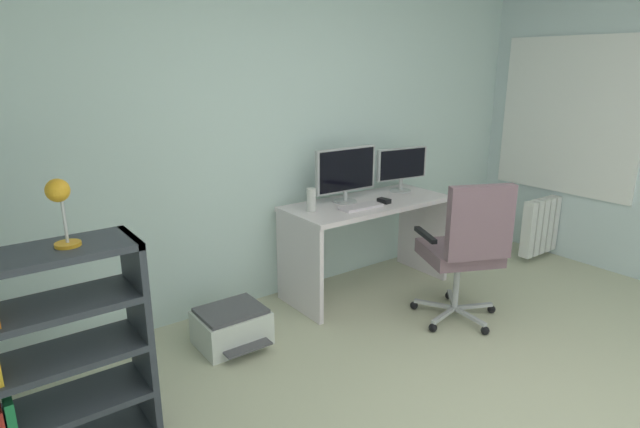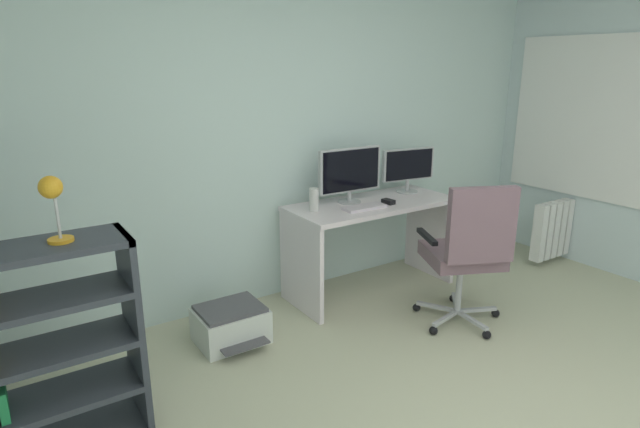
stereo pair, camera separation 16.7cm
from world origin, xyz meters
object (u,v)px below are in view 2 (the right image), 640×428
object	(u,v)px
keyboard	(364,207)
office_chair	(468,248)
desk	(371,227)
bookshelf	(5,365)
computer_mouse	(388,202)
monitor_main	(350,172)
monitor_secondary	(408,167)
printer	(231,324)
radiator	(561,227)
desktop_speaker	(314,200)
desk_lamp	(52,197)

from	to	relation	value
keyboard	office_chair	world-z (taller)	office_chair
desk	bookshelf	bearing A→B (deg)	-166.91
computer_mouse	bookshelf	distance (m)	2.69
monitor_main	monitor_secondary	xyz separation A→B (m)	(0.60, 0.00, -0.02)
monitor_secondary	printer	bearing A→B (deg)	-172.63
computer_mouse	radiator	world-z (taller)	computer_mouse
desk	printer	bearing A→B (deg)	-173.95
desk	computer_mouse	distance (m)	0.26
printer	radiator	xyz separation A→B (m)	(3.21, -0.31, 0.20)
radiator	monitor_main	bearing A→B (deg)	165.44
monitor_main	desktop_speaker	xyz separation A→B (m)	(-0.36, -0.05, -0.16)
desk	monitor_main	size ratio (longest dim) A/B	2.45
desk	monitor_secondary	xyz separation A→B (m)	(0.45, 0.09, 0.43)
monitor_secondary	keyboard	world-z (taller)	monitor_secondary
desk	radiator	world-z (taller)	desk
printer	radiator	distance (m)	3.23
office_chair	printer	world-z (taller)	office_chair
keyboard	desk_lamp	xyz separation A→B (m)	(-2.11, -0.48, 0.48)
desk	monitor_main	xyz separation A→B (m)	(-0.16, 0.09, 0.45)
office_chair	desk_lamp	distance (m)	2.53
desk	keyboard	size ratio (longest dim) A/B	3.99
computer_mouse	radiator	size ratio (longest dim) A/B	0.13
desk	desktop_speaker	bearing A→B (deg)	175.51
desk_lamp	printer	size ratio (longest dim) A/B	0.68
office_chair	printer	xyz separation A→B (m)	(-1.45, 0.71, -0.47)
desk	office_chair	bearing A→B (deg)	-79.65
computer_mouse	keyboard	bearing A→B (deg)	176.07
bookshelf	radiator	size ratio (longest dim) A/B	1.36
desktop_speaker	printer	size ratio (longest dim) A/B	0.38
computer_mouse	desktop_speaker	xyz separation A→B (m)	(-0.59, 0.15, 0.07)
bookshelf	desk_lamp	bearing A→B (deg)	-0.12
monitor_secondary	keyboard	size ratio (longest dim) A/B	1.43
desk	monitor_main	bearing A→B (deg)	150.41
bookshelf	monitor_main	bearing A→B (deg)	15.87
office_chair	bookshelf	xyz separation A→B (m)	(-2.72, 0.26, -0.09)
desktop_speaker	office_chair	bearing A→B (deg)	-53.00
desktop_speaker	printer	world-z (taller)	desktop_speaker
desk	computer_mouse	xyz separation A→B (m)	(0.07, -0.11, 0.22)
monitor_secondary	office_chair	xyz separation A→B (m)	(-0.29, -0.94, -0.38)
desk	bookshelf	xyz separation A→B (m)	(-2.56, -0.60, -0.04)
monitor_main	bookshelf	world-z (taller)	monitor_main
keyboard	monitor_main	bearing A→B (deg)	87.37
monitor_secondary	radiator	bearing A→B (deg)	-20.13
desk_lamp	radiator	world-z (taller)	desk_lamp
printer	office_chair	bearing A→B (deg)	-26.28
computer_mouse	printer	world-z (taller)	computer_mouse
monitor_main	radiator	size ratio (longest dim) A/B	0.73
keyboard	desktop_speaker	bearing A→B (deg)	156.73
monitor_main	computer_mouse	distance (m)	0.38
computer_mouse	bookshelf	size ratio (longest dim) A/B	0.10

